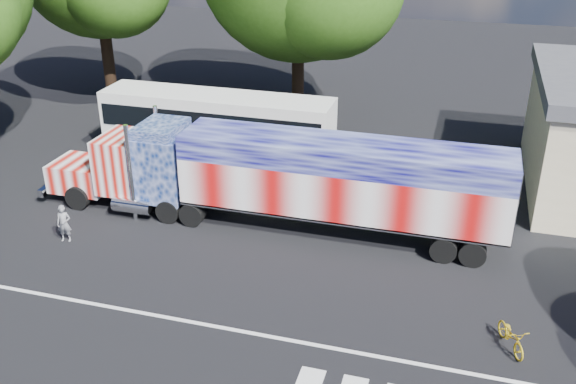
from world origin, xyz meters
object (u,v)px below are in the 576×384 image
(woman, at_px, (64,223))
(bicycle, at_px, (511,336))
(semi_truck, at_px, (282,177))
(coach_bus, at_px, (217,127))

(woman, bearing_deg, bicycle, -21.47)
(semi_truck, xyz_separation_m, bicycle, (8.53, -5.37, -1.66))
(semi_truck, relative_size, bicycle, 11.92)
(coach_bus, bearing_deg, woman, -105.65)
(woman, bearing_deg, coach_bus, 59.58)
(coach_bus, bearing_deg, semi_truck, -48.72)
(semi_truck, relative_size, coach_bus, 1.68)
(semi_truck, xyz_separation_m, woman, (-7.55, -3.49, -1.35))
(bicycle, bearing_deg, coach_bus, 116.80)
(bicycle, bearing_deg, semi_truck, 123.86)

